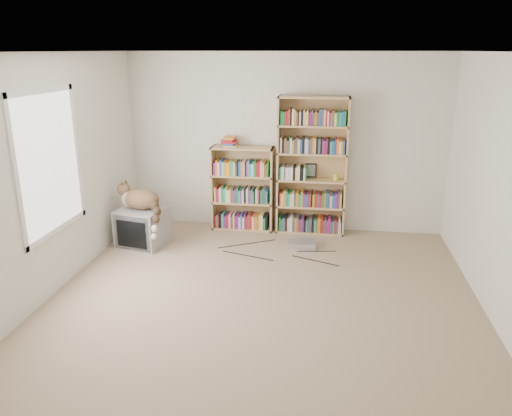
# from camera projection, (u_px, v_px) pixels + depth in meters

# --- Properties ---
(floor) EXTENTS (4.50, 5.00, 0.01)m
(floor) POSITION_uv_depth(u_px,v_px,m) (260.00, 308.00, 5.08)
(floor) COLOR tan
(floor) RESTS_ON ground
(wall_back) EXTENTS (4.50, 0.02, 2.50)m
(wall_back) POSITION_uv_depth(u_px,v_px,m) (285.00, 143.00, 7.06)
(wall_back) COLOR beige
(wall_back) RESTS_ON floor
(wall_front) EXTENTS (4.50, 0.02, 2.50)m
(wall_front) POSITION_uv_depth(u_px,v_px,m) (188.00, 332.00, 2.35)
(wall_front) COLOR beige
(wall_front) RESTS_ON floor
(wall_left) EXTENTS (0.02, 5.00, 2.50)m
(wall_left) POSITION_uv_depth(u_px,v_px,m) (40.00, 182.00, 5.02)
(wall_left) COLOR beige
(wall_left) RESTS_ON floor
(ceiling) EXTENTS (4.50, 5.00, 0.02)m
(ceiling) POSITION_uv_depth(u_px,v_px,m) (261.00, 52.00, 4.32)
(ceiling) COLOR white
(ceiling) RESTS_ON wall_back
(window) EXTENTS (0.02, 1.22, 1.52)m
(window) POSITION_uv_depth(u_px,v_px,m) (49.00, 163.00, 5.16)
(window) COLOR white
(window) RESTS_ON wall_left
(crt_tv) EXTENTS (0.68, 0.63, 0.51)m
(crt_tv) POSITION_uv_depth(u_px,v_px,m) (143.00, 227.00, 6.67)
(crt_tv) COLOR #949496
(crt_tv) RESTS_ON floor
(cat) EXTENTS (0.73, 0.63, 0.60)m
(cat) POSITION_uv_depth(u_px,v_px,m) (143.00, 203.00, 6.51)
(cat) COLOR #332315
(cat) RESTS_ON crt_tv
(bookcase_tall) EXTENTS (0.96, 0.30, 1.92)m
(bookcase_tall) POSITION_uv_depth(u_px,v_px,m) (312.00, 170.00, 6.98)
(bookcase_tall) COLOR tan
(bookcase_tall) RESTS_ON floor
(bookcase_short) EXTENTS (0.88, 0.30, 1.21)m
(bookcase_short) POSITION_uv_depth(u_px,v_px,m) (243.00, 192.00, 7.22)
(bookcase_short) COLOR tan
(bookcase_short) RESTS_ON floor
(book_stack) EXTENTS (0.19, 0.25, 0.14)m
(book_stack) POSITION_uv_depth(u_px,v_px,m) (229.00, 142.00, 7.03)
(book_stack) COLOR #A51622
(book_stack) RESTS_ON bookcase_short
(green_mug) EXTENTS (0.08, 0.08, 0.09)m
(green_mug) POSITION_uv_depth(u_px,v_px,m) (336.00, 177.00, 6.94)
(green_mug) COLOR #ABC839
(green_mug) RESTS_ON bookcase_tall
(framed_print) EXTENTS (0.15, 0.05, 0.20)m
(framed_print) POSITION_uv_depth(u_px,v_px,m) (311.00, 170.00, 7.06)
(framed_print) COLOR black
(framed_print) RESTS_ON bookcase_tall
(dvd_player) EXTENTS (0.39, 0.30, 0.08)m
(dvd_player) POSITION_uv_depth(u_px,v_px,m) (301.00, 244.00, 6.66)
(dvd_player) COLOR silver
(dvd_player) RESTS_ON floor
(wall_outlet) EXTENTS (0.01, 0.08, 0.13)m
(wall_outlet) POSITION_uv_depth(u_px,v_px,m) (122.00, 213.00, 7.04)
(wall_outlet) COLOR silver
(wall_outlet) RESTS_ON wall_left
(floor_cables) EXTENTS (1.20, 0.70, 0.01)m
(floor_cables) POSITION_uv_depth(u_px,v_px,m) (290.00, 250.00, 6.54)
(floor_cables) COLOR black
(floor_cables) RESTS_ON floor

